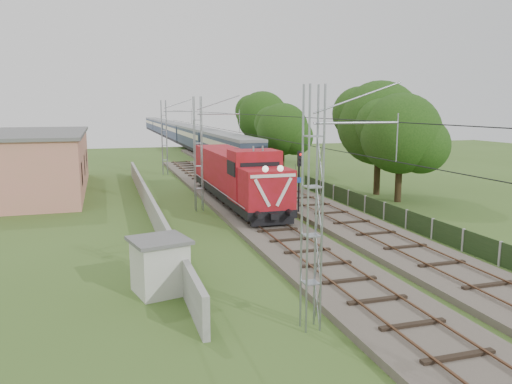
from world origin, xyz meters
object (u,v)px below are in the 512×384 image
object	(u,v)px
coach_rake	(176,131)
signal_post	(299,172)
relay_hut	(160,265)
locomotive	(236,175)

from	to	relation	value
coach_rake	signal_post	size ratio (longest dim) A/B	24.98
coach_rake	relay_hut	bearing A→B (deg)	-98.45
locomotive	signal_post	world-z (taller)	locomotive
locomotive	relay_hut	world-z (taller)	locomotive
locomotive	relay_hut	xyz separation A→B (m)	(-7.40, -16.36, -1.17)
locomotive	signal_post	xyz separation A→B (m)	(3.10, -4.94, 0.76)
coach_rake	signal_post	bearing A→B (deg)	-91.51
signal_post	relay_hut	world-z (taller)	signal_post
relay_hut	coach_rake	bearing A→B (deg)	81.55
relay_hut	signal_post	bearing A→B (deg)	47.41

